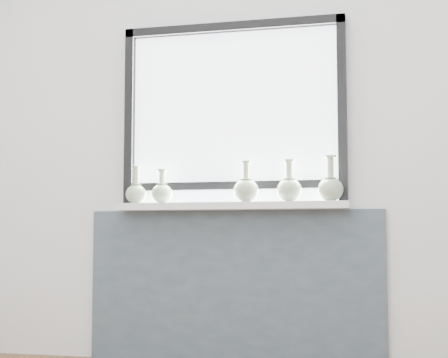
% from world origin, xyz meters
% --- Properties ---
extents(back_wall, '(3.60, 0.02, 2.60)m').
position_xyz_m(back_wall, '(0.00, 1.81, 1.30)').
color(back_wall, silver).
rests_on(back_wall, ground).
extents(apron_panel, '(1.70, 0.03, 0.86)m').
position_xyz_m(apron_panel, '(0.00, 1.78, 0.43)').
color(apron_panel, '#475563').
rests_on(apron_panel, ground).
extents(windowsill, '(1.32, 0.18, 0.04)m').
position_xyz_m(windowsill, '(0.00, 1.71, 0.88)').
color(windowsill, silver).
rests_on(windowsill, apron_panel).
extents(window, '(1.30, 0.06, 1.05)m').
position_xyz_m(window, '(0.00, 1.77, 1.44)').
color(window, black).
rests_on(window, windowsill).
extents(vase_a, '(0.12, 0.12, 0.22)m').
position_xyz_m(vase_a, '(-0.56, 1.70, 0.97)').
color(vase_a, '#A7BF98').
rests_on(vase_a, windowsill).
extents(vase_b, '(0.12, 0.12, 0.20)m').
position_xyz_m(vase_b, '(-0.40, 1.71, 0.97)').
color(vase_b, '#A7BF98').
rests_on(vase_b, windowsill).
extents(vase_c, '(0.14, 0.14, 0.23)m').
position_xyz_m(vase_c, '(0.09, 1.69, 0.97)').
color(vase_c, '#A7BF98').
rests_on(vase_c, windowsill).
extents(vase_d, '(0.14, 0.14, 0.24)m').
position_xyz_m(vase_d, '(0.33, 1.71, 0.98)').
color(vase_d, '#A7BF98').
rests_on(vase_d, windowsill).
extents(vase_e, '(0.14, 0.14, 0.25)m').
position_xyz_m(vase_e, '(0.56, 1.69, 0.98)').
color(vase_e, '#A7BF98').
rests_on(vase_e, windowsill).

